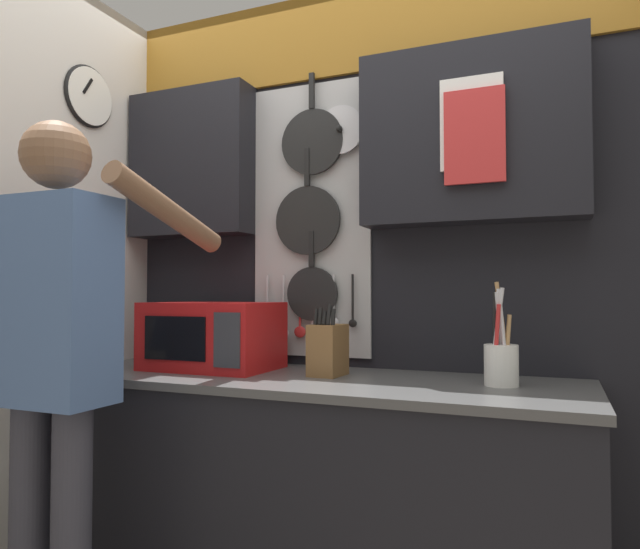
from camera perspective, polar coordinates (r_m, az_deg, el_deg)
name	(u,v)px	position (r m, az deg, el deg)	size (l,w,h in m)	color
base_cabinet_counter	(306,502)	(2.27, -1.44, -21.80)	(2.01, 0.67, 0.92)	black
back_wall_unit	(338,225)	(2.43, 1.84, 4.94)	(2.58, 0.23, 2.54)	black
side_wall	(23,280)	(2.46, -27.60, -0.46)	(0.07, 1.60, 2.54)	silver
microwave	(213,336)	(2.40, -10.68, -6.02)	(0.51, 0.36, 0.27)	red
knife_block	(328,349)	(2.16, 0.78, -7.48)	(0.12, 0.16, 0.27)	brown
utensil_crock	(501,360)	(2.02, 17.65, -8.10)	(0.11, 0.11, 0.35)	white
person	(56,342)	(2.03, -24.90, -6.12)	(0.54, 0.68, 1.79)	#383842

